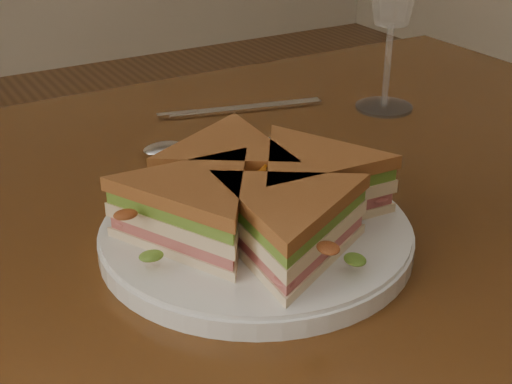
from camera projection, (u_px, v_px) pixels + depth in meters
table at (236, 297)px, 0.72m from camera, size 1.20×0.80×0.75m
plate at (256, 235)px, 0.61m from camera, size 0.27×0.27×0.02m
sandwich_wedges at (256, 197)px, 0.60m from camera, size 0.27×0.27×0.06m
crisps_mound at (256, 202)px, 0.60m from camera, size 0.09×0.09×0.05m
spoon at (185, 148)px, 0.79m from camera, size 0.18×0.07×0.01m
knife at (235, 110)px, 0.91m from camera, size 0.21×0.06×0.00m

